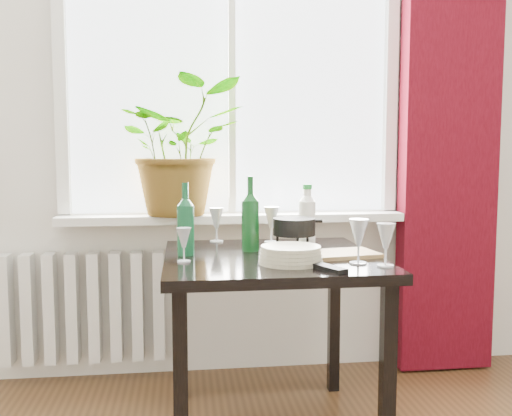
{
  "coord_description": "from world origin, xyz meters",
  "views": [
    {
      "loc": [
        -0.25,
        -0.7,
        1.15
      ],
      "look_at": [
        0.04,
        1.55,
        0.93
      ],
      "focal_mm": 40.0,
      "sensor_mm": 36.0,
      "label": 1
    }
  ],
  "objects": [
    {
      "name": "window",
      "position": [
        0.0,
        2.22,
        1.6
      ],
      "size": [
        1.72,
        0.08,
        1.62
      ],
      "color": "white",
      "rests_on": "ground"
    },
    {
      "name": "windowsill",
      "position": [
        0.0,
        2.15,
        0.82
      ],
      "size": [
        1.72,
        0.2,
        0.04
      ],
      "color": "white",
      "rests_on": "ground"
    },
    {
      "name": "curtain",
      "position": [
        1.12,
        2.12,
        1.3
      ],
      "size": [
        0.5,
        0.12,
        2.56
      ],
      "color": "#3A050D",
      "rests_on": "ground"
    },
    {
      "name": "radiator",
      "position": [
        -0.75,
        2.18,
        0.38
      ],
      "size": [
        0.8,
        0.1,
        0.55
      ],
      "color": "silver",
      "rests_on": "ground"
    },
    {
      "name": "table",
      "position": [
        0.1,
        1.55,
        0.65
      ],
      "size": [
        0.85,
        0.85,
        0.74
      ],
      "color": "black",
      "rests_on": "ground"
    },
    {
      "name": "potted_plant",
      "position": [
        -0.26,
        2.12,
        1.18
      ],
      "size": [
        0.7,
        0.64,
        0.66
      ],
      "primitive_type": "imported",
      "rotation": [
        0.0,
        0.0,
        0.23
      ],
      "color": "#3F731E",
      "rests_on": "windowsill"
    },
    {
      "name": "wine_bottle_left",
      "position": [
        -0.24,
        1.59,
        0.89
      ],
      "size": [
        0.09,
        0.09,
        0.3
      ],
      "primitive_type": null,
      "rotation": [
        0.0,
        0.0,
        -0.39
      ],
      "color": "#0D4524",
      "rests_on": "table"
    },
    {
      "name": "wine_bottle_right",
      "position": [
        0.03,
        1.66,
        0.9
      ],
      "size": [
        0.1,
        0.1,
        0.32
      ],
      "primitive_type": null,
      "rotation": [
        0.0,
        0.0,
        0.37
      ],
      "color": "#0B3D15",
      "rests_on": "table"
    },
    {
      "name": "bottle_amber",
      "position": [
        0.04,
        1.76,
        0.87
      ],
      "size": [
        0.07,
        0.07,
        0.26
      ],
      "primitive_type": null,
      "rotation": [
        0.0,
        0.0,
        0.16
      ],
      "color": "brown",
      "rests_on": "table"
    },
    {
      "name": "cleaning_bottle",
      "position": [
        0.31,
        1.82,
        0.88
      ],
      "size": [
        0.08,
        0.08,
        0.27
      ],
      "primitive_type": null,
      "rotation": [
        0.0,
        0.0,
        -0.1
      ],
      "color": "white",
      "rests_on": "table"
    },
    {
      "name": "wineglass_front_right",
      "position": [
        0.39,
        1.33,
        0.83
      ],
      "size": [
        0.08,
        0.08,
        0.17
      ],
      "primitive_type": null,
      "rotation": [
        0.0,
        0.0,
        -0.05
      ],
      "color": "#B5B9C2",
      "rests_on": "table"
    },
    {
      "name": "wineglass_far_right",
      "position": [
        0.48,
        1.27,
        0.82
      ],
      "size": [
        0.09,
        0.09,
        0.16
      ],
      "primitive_type": null,
      "rotation": [
        0.0,
        0.0,
        -0.39
      ],
      "color": "silver",
      "rests_on": "table"
    },
    {
      "name": "wineglass_back_center",
      "position": [
        0.15,
        1.86,
        0.83
      ],
      "size": [
        0.09,
        0.09,
        0.17
      ],
      "primitive_type": null,
      "rotation": [
        0.0,
        0.0,
        -0.33
      ],
      "color": "white",
      "rests_on": "table"
    },
    {
      "name": "wineglass_back_left",
      "position": [
        -0.1,
        1.91,
        0.82
      ],
      "size": [
        0.09,
        0.09,
        0.16
      ],
      "primitive_type": null,
      "rotation": [
        0.0,
        0.0,
        0.33
      ],
      "color": "silver",
      "rests_on": "table"
    },
    {
      "name": "wineglass_front_left",
      "position": [
        -0.25,
        1.44,
        0.81
      ],
      "size": [
        0.06,
        0.06,
        0.13
      ],
      "primitive_type": null,
      "rotation": [
        0.0,
        0.0,
        -0.12
      ],
      "color": "#AFB6BD",
      "rests_on": "table"
    },
    {
      "name": "plate_stack",
      "position": [
        0.15,
        1.37,
        0.77
      ],
      "size": [
        0.26,
        0.26,
        0.06
      ],
      "primitive_type": "cylinder",
      "rotation": [
        0.0,
        0.0,
        -0.11
      ],
      "color": "beige",
      "rests_on": "table"
    },
    {
      "name": "fondue_pot",
      "position": [
        0.21,
        1.64,
        0.81
      ],
      "size": [
        0.25,
        0.23,
        0.14
      ],
      "primitive_type": null,
      "rotation": [
        0.0,
        0.0,
        -0.28
      ],
      "color": "black",
      "rests_on": "table"
    },
    {
      "name": "tv_remote",
      "position": [
        0.25,
        1.23,
        0.75
      ],
      "size": [
        0.11,
        0.16,
        0.02
      ],
      "primitive_type": "cube",
      "rotation": [
        0.0,
        0.0,
        0.45
      ],
      "color": "black",
      "rests_on": "table"
    },
    {
      "name": "cutting_board",
      "position": [
        0.37,
        1.49,
        0.75
      ],
      "size": [
        0.32,
        0.23,
        0.02
      ],
      "primitive_type": "cube",
      "rotation": [
        0.0,
        0.0,
        0.16
      ],
      "color": "olive",
      "rests_on": "table"
    }
  ]
}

